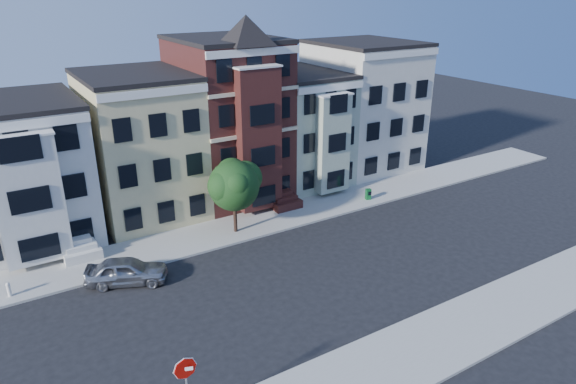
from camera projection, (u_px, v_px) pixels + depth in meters
ground at (337, 269)px, 30.80m from camera, size 120.00×120.00×0.00m
far_sidewalk at (271, 220)px, 37.07m from camera, size 60.00×4.00×0.15m
near_sidewalk at (438, 341)px, 24.46m from camera, size 60.00×4.00×0.15m
house_white at (19, 173)px, 33.22m from camera, size 8.00×9.00×9.00m
house_yellow at (141, 147)px, 36.93m from camera, size 7.00×9.00×10.00m
house_brown at (228, 121)px, 39.97m from camera, size 7.00×9.00×12.00m
house_green at (298, 128)px, 43.70m from camera, size 6.00×9.00×9.00m
house_cream at (363, 107)px, 46.74m from camera, size 8.00×9.00×11.00m
street_tree at (234, 189)px, 33.98m from camera, size 6.92×6.92×6.26m
parked_car at (126, 271)px, 29.07m from camera, size 4.89×3.52×1.55m
newspaper_box at (368, 194)px, 40.24m from camera, size 0.46×0.43×0.85m
fire_hydrant at (9, 291)px, 27.73m from camera, size 0.28×0.28×0.65m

